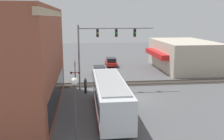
{
  "coord_description": "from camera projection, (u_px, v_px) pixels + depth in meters",
  "views": [
    {
      "loc": [
        -24.95,
        5.07,
        8.42
      ],
      "look_at": [
        3.74,
        1.71,
        2.35
      ],
      "focal_mm": 40.0,
      "sensor_mm": 36.0,
      "label": 1
    }
  ],
  "objects": [
    {
      "name": "crossing_signal",
      "position": [
        75.0,
        73.0,
        28.31
      ],
      "size": [
        1.41,
        1.18,
        3.81
      ],
      "color": "gray",
      "rests_on": "ground"
    },
    {
      "name": "pedestrian_near_bus",
      "position": [
        126.0,
        93.0,
        25.25
      ],
      "size": [
        0.34,
        0.34,
        1.78
      ],
      "color": "#473828",
      "rests_on": "ground"
    },
    {
      "name": "brick_building",
      "position": [
        6.0,
        61.0,
        21.97
      ],
      "size": [
        16.04,
        8.83,
        9.35
      ],
      "color": "brown",
      "rests_on": "ground"
    },
    {
      "name": "shop_building",
      "position": [
        183.0,
        55.0,
        41.78
      ],
      "size": [
        13.64,
        9.5,
        4.68
      ],
      "color": "beige",
      "rests_on": "ground"
    },
    {
      "name": "parked_car_grey",
      "position": [
        99.0,
        71.0,
        36.69
      ],
      "size": [
        4.34,
        1.82,
        1.47
      ],
      "color": "slate",
      "rests_on": "ground"
    },
    {
      "name": "parked_car_red",
      "position": [
        111.0,
        62.0,
        44.27
      ],
      "size": [
        4.37,
        1.82,
        1.5
      ],
      "color": "#B21E19",
      "rests_on": "ground"
    },
    {
      "name": "streetlamp",
      "position": [
        75.0,
        112.0,
        14.64
      ],
      "size": [
        0.44,
        0.44,
        5.07
      ],
      "color": "#38383A",
      "rests_on": "ground"
    },
    {
      "name": "rail_track_near",
      "position": [
        123.0,
        84.0,
        32.39
      ],
      "size": [
        2.6,
        60.0,
        0.15
      ],
      "color": "#332D28",
      "rests_on": "ground"
    },
    {
      "name": "city_bus",
      "position": [
        110.0,
        95.0,
        21.9
      ],
      "size": [
        11.0,
        2.59,
        3.13
      ],
      "color": "silver",
      "rests_on": "ground"
    },
    {
      "name": "ground_plane",
      "position": [
        132.0,
        98.0,
        26.56
      ],
      "size": [
        120.0,
        120.0,
        0.0
      ],
      "primitive_type": "plane",
      "color": "#565659"
    },
    {
      "name": "pedestrian_at_crossing",
      "position": [
        86.0,
        85.0,
        28.16
      ],
      "size": [
        0.34,
        0.34,
        1.8
      ],
      "color": "black",
      "rests_on": "ground"
    },
    {
      "name": "traffic_signal_gantry",
      "position": [
        102.0,
        42.0,
        28.98
      ],
      "size": [
        0.42,
        8.84,
        7.63
      ],
      "color": "gray",
      "rests_on": "ground"
    }
  ]
}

